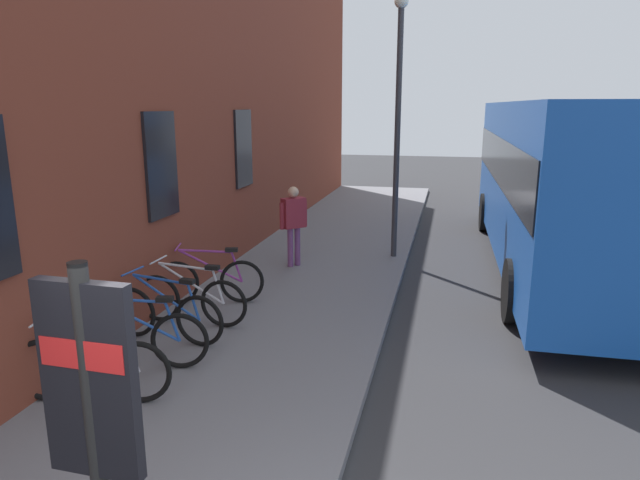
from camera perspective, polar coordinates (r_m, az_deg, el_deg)
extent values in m
plane|color=#2D2D30|center=(8.90, 13.55, -8.53)|extent=(60.00, 60.00, 0.00)
cube|color=slate|center=(11.07, -0.84, -3.43)|extent=(24.00, 3.50, 0.12)
cube|color=brown|center=(12.20, -9.49, 16.23)|extent=(22.00, 0.60, 7.80)
cube|color=black|center=(8.92, -15.83, 7.32)|extent=(0.90, 0.06, 1.60)
cube|color=black|center=(12.09, -7.79, 9.19)|extent=(0.90, 0.06, 1.60)
torus|color=black|center=(6.94, -26.25, -11.79)|extent=(0.20, 0.72, 0.72)
torus|color=black|center=(6.52, -17.90, -12.64)|extent=(0.20, 0.72, 0.72)
cylinder|color=silver|center=(6.59, -22.22, -10.09)|extent=(0.23, 1.01, 0.58)
cylinder|color=silver|center=(6.53, -23.02, -8.02)|extent=(0.20, 0.84, 0.09)
cylinder|color=silver|center=(6.44, -18.70, -10.58)|extent=(0.07, 0.19, 0.51)
cube|color=black|center=(6.36, -19.53, -8.14)|extent=(0.14, 0.22, 0.06)
cylinder|color=silver|center=(6.70, -26.40, -7.16)|extent=(0.48, 0.12, 0.02)
torus|color=black|center=(7.50, -21.94, -9.46)|extent=(0.22, 0.72, 0.72)
torus|color=black|center=(7.18, -14.04, -9.90)|extent=(0.22, 0.72, 0.72)
cylinder|color=#1E4CA5|center=(7.21, -18.05, -7.70)|extent=(0.26, 1.00, 0.58)
cylinder|color=#1E4CA5|center=(7.15, -18.77, -5.80)|extent=(0.23, 0.84, 0.09)
cylinder|color=#1E4CA5|center=(7.10, -14.75, -8.02)|extent=(0.08, 0.19, 0.51)
cube|color=black|center=(7.02, -15.48, -5.80)|extent=(0.14, 0.22, 0.06)
cylinder|color=#1E4CA5|center=(7.28, -21.99, -5.12)|extent=(0.47, 0.13, 0.02)
torus|color=black|center=(8.31, -18.44, -6.94)|extent=(0.13, 0.72, 0.72)
torus|color=black|center=(7.75, -12.13, -8.03)|extent=(0.13, 0.72, 0.72)
cylinder|color=#1E4CA5|center=(7.91, -15.37, -5.64)|extent=(0.13, 1.02, 0.58)
cylinder|color=#1E4CA5|center=(7.87, -15.94, -3.85)|extent=(0.11, 0.85, 0.09)
cylinder|color=#1E4CA5|center=(7.70, -12.71, -6.21)|extent=(0.05, 0.19, 0.51)
cube|color=black|center=(7.64, -13.31, -4.09)|extent=(0.12, 0.21, 0.06)
cylinder|color=#1E4CA5|center=(8.09, -18.47, -3.00)|extent=(0.48, 0.07, 0.02)
torus|color=black|center=(8.76, -16.12, -5.70)|extent=(0.06, 0.72, 0.72)
torus|color=black|center=(8.31, -9.75, -6.40)|extent=(0.06, 0.72, 0.72)
cylinder|color=silver|center=(8.43, -12.96, -4.30)|extent=(0.04, 1.02, 0.58)
cylinder|color=silver|center=(8.39, -13.51, -2.63)|extent=(0.04, 0.85, 0.09)
cylinder|color=silver|center=(8.26, -10.30, -4.72)|extent=(0.04, 0.18, 0.51)
cube|color=black|center=(8.21, -10.86, -2.75)|extent=(0.10, 0.20, 0.06)
cylinder|color=silver|center=(8.57, -16.08, -1.94)|extent=(0.48, 0.03, 0.02)
torus|color=black|center=(9.43, -14.32, -4.23)|extent=(0.26, 0.71, 0.72)
torus|color=black|center=(9.28, -7.93, -4.20)|extent=(0.26, 0.71, 0.72)
cylinder|color=#8C338C|center=(9.26, -11.07, -2.60)|extent=(0.32, 0.99, 0.58)
cylinder|color=#8C338C|center=(9.20, -11.60, -1.11)|extent=(0.28, 0.83, 0.09)
cylinder|color=#8C338C|center=(9.22, -8.44, -2.73)|extent=(0.09, 0.19, 0.51)
cube|color=black|center=(9.15, -8.97, -0.99)|extent=(0.15, 0.22, 0.06)
cylinder|color=#8C338C|center=(9.26, -14.23, -0.69)|extent=(0.47, 0.16, 0.02)
cylinder|color=black|center=(3.55, -21.51, -21.09)|extent=(0.10, 0.10, 2.40)
cube|color=black|center=(3.28, -22.36, -13.08)|extent=(0.10, 0.55, 1.10)
cube|color=red|center=(3.21, -22.62, -10.44)|extent=(0.11, 0.50, 0.16)
cube|color=#1951B2|center=(12.34, 23.37, 5.73)|extent=(10.53, 2.63, 3.00)
cube|color=black|center=(12.30, 23.52, 7.39)|extent=(10.32, 2.67, 0.90)
cylinder|color=black|center=(9.18, 18.99, -4.91)|extent=(1.00, 0.26, 1.00)
cylinder|color=black|center=(16.04, 24.97, 2.23)|extent=(1.00, 0.26, 1.00)
cylinder|color=black|center=(15.68, 16.39, 2.72)|extent=(1.00, 0.26, 1.00)
cylinder|color=#723F72|center=(11.35, -2.31, -0.62)|extent=(0.12, 0.12, 0.79)
cylinder|color=#723F72|center=(11.27, -3.03, -0.73)|extent=(0.12, 0.12, 0.79)
cube|color=maroon|center=(11.16, -2.71, 2.78)|extent=(0.49, 0.49, 0.59)
sphere|color=#D8AD8C|center=(11.09, -2.73, 4.89)|extent=(0.21, 0.21, 0.21)
cylinder|color=maroon|center=(11.30, -1.56, 2.72)|extent=(0.09, 0.09, 0.53)
cylinder|color=maroon|center=(11.04, -3.88, 2.44)|extent=(0.09, 0.09, 0.53)
cylinder|color=#333338|center=(11.83, 7.84, 10.21)|extent=(0.12, 0.12, 5.02)
sphere|color=silver|center=(11.98, 8.28, 22.87)|extent=(0.28, 0.28, 0.28)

